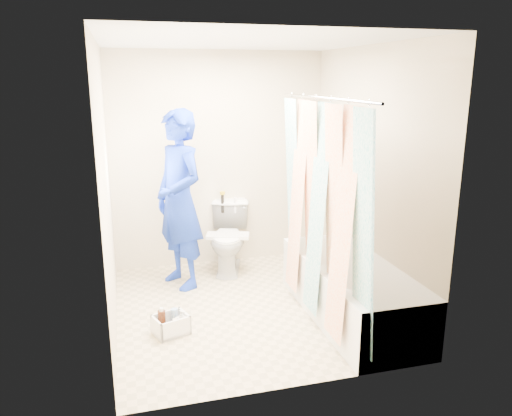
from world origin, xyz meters
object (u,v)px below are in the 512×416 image
object	(u,v)px
toilet	(229,238)
plumber	(179,200)
bathtub	(351,289)
cleaning_caddy	(172,325)

from	to	relation	value
toilet	plumber	world-z (taller)	plumber
bathtub	cleaning_caddy	world-z (taller)	bathtub
bathtub	cleaning_caddy	bearing A→B (deg)	175.91
bathtub	toilet	size ratio (longest dim) A/B	2.32
toilet	plumber	xyz separation A→B (m)	(-0.56, -0.27, 0.53)
plumber	cleaning_caddy	size ratio (longest dim) A/B	5.46
bathtub	toilet	xyz separation A→B (m)	(-0.82, 1.41, 0.11)
plumber	cleaning_caddy	xyz separation A→B (m)	(-0.22, -1.03, -0.83)
bathtub	plumber	size ratio (longest dim) A/B	0.96
plumber	cleaning_caddy	world-z (taller)	plumber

